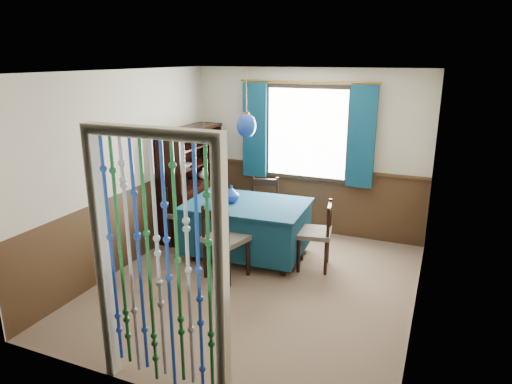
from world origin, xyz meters
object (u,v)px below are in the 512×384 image
at_px(chair_near, 225,240).
at_px(chair_right, 316,233).
at_px(chair_far, 264,207).
at_px(chair_left, 185,214).
at_px(vase_table, 231,195).
at_px(dining_table, 247,226).
at_px(vase_sideboard, 203,173).
at_px(sideboard, 193,197).
at_px(pendant_lamp, 246,125).
at_px(bowl_shelf, 184,165).

height_order(chair_near, chair_right, chair_near).
distance_m(chair_far, chair_left, 1.17).
distance_m(chair_near, vase_table, 0.77).
distance_m(dining_table, chair_left, 0.99).
xyz_separation_m(dining_table, vase_sideboard, (-1.06, 0.72, 0.47)).
height_order(chair_near, sideboard, sideboard).
height_order(pendant_lamp, vase_table, pendant_lamp).
bearing_deg(dining_table, chair_right, -1.74).
height_order(chair_right, vase_sideboard, vase_sideboard).
bearing_deg(chair_far, chair_right, 131.55).
relative_size(bowl_shelf, vase_sideboard, 1.22).
bearing_deg(vase_table, pendant_lamp, 12.87).
bearing_deg(chair_left, chair_right, 95.88).
bearing_deg(chair_right, chair_left, 79.77).
distance_m(dining_table, chair_far, 0.72).
relative_size(chair_far, sideboard, 0.55).
bearing_deg(sideboard, chair_far, 14.11).
bearing_deg(chair_near, pendant_lamp, 104.81).
height_order(chair_far, vase_sideboard, vase_sideboard).
bearing_deg(pendant_lamp, sideboard, 157.11).
bearing_deg(chair_near, chair_right, 50.77).
xyz_separation_m(dining_table, chair_left, (-0.98, 0.01, 0.03)).
bearing_deg(bowl_shelf, vase_table, -14.24).
relative_size(dining_table, chair_near, 1.74).
bearing_deg(bowl_shelf, chair_right, -4.26).
bearing_deg(bowl_shelf, chair_far, 28.35).
bearing_deg(vase_sideboard, chair_far, 0.05).
xyz_separation_m(vase_table, bowl_shelf, (-0.85, 0.22, 0.28)).
distance_m(chair_near, chair_left, 1.21).
height_order(chair_near, vase_table, vase_table).
bearing_deg(chair_left, pendant_lamp, 94.94).
bearing_deg(sideboard, chair_right, -10.97).
relative_size(chair_near, sideboard, 0.57).
height_order(dining_table, bowl_shelf, bowl_shelf).
xyz_separation_m(chair_left, sideboard, (-0.14, 0.46, 0.10)).
xyz_separation_m(chair_near, vase_table, (-0.21, 0.64, 0.37)).
distance_m(chair_right, sideboard, 2.14).
relative_size(chair_near, vase_table, 4.43).
height_order(dining_table, chair_far, chair_far).
distance_m(chair_left, sideboard, 0.49).
bearing_deg(chair_near, sideboard, 148.74).
bearing_deg(vase_sideboard, chair_right, -19.00).
bearing_deg(vase_table, chair_left, 175.50).
height_order(chair_right, pendant_lamp, pendant_lamp).
bearing_deg(vase_sideboard, chair_left, -83.80).
bearing_deg(chair_far, vase_table, 64.27).
height_order(dining_table, sideboard, sideboard).
xyz_separation_m(dining_table, chair_right, (0.96, 0.02, 0.03)).
bearing_deg(chair_near, chair_left, 159.33).
xyz_separation_m(bowl_shelf, vase_sideboard, (0.00, 0.55, -0.24)).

